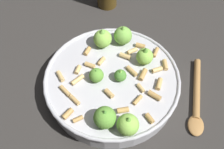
% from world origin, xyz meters
% --- Properties ---
extents(ground_plane, '(2.40, 2.40, 0.00)m').
position_xyz_m(ground_plane, '(0.00, 0.00, 0.00)').
color(ground_plane, '#2D2B28').
extents(cooking_pan, '(0.32, 0.32, 0.10)m').
position_xyz_m(cooking_pan, '(-0.00, -0.00, 0.03)').
color(cooking_pan, '#B7B7BC').
rests_on(cooking_pan, ground).
extents(wooden_spoon, '(0.04, 0.22, 0.02)m').
position_xyz_m(wooden_spoon, '(-0.21, -0.02, 0.01)').
color(wooden_spoon, '#9E703D').
rests_on(wooden_spoon, ground).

